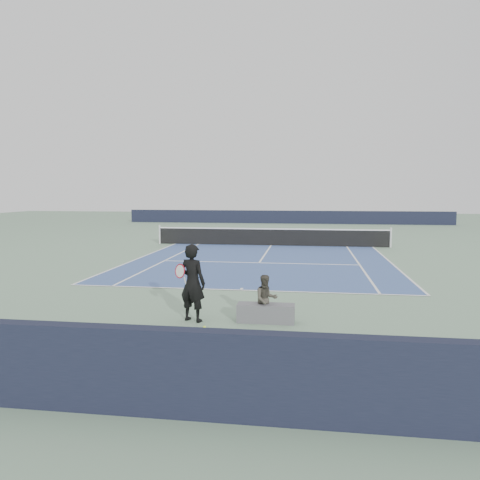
# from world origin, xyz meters

# --- Properties ---
(ground) EXTENTS (80.00, 80.00, 0.00)m
(ground) POSITION_xyz_m (0.00, 0.00, 0.00)
(ground) COLOR gray
(court_surface) EXTENTS (10.97, 23.77, 0.01)m
(court_surface) POSITION_xyz_m (0.00, 0.00, 0.01)
(court_surface) COLOR #3A538B
(court_surface) RESTS_ON ground
(tennis_net) EXTENTS (12.90, 0.10, 1.07)m
(tennis_net) POSITION_xyz_m (0.00, 0.00, 0.50)
(tennis_net) COLOR silver
(tennis_net) RESTS_ON ground
(windscreen_far) EXTENTS (30.00, 0.25, 1.20)m
(windscreen_far) POSITION_xyz_m (0.00, 17.88, 0.60)
(windscreen_far) COLOR black
(windscreen_far) RESTS_ON ground
(windscreen_near) EXTENTS (30.00, 0.25, 1.20)m
(windscreen_near) POSITION_xyz_m (0.00, -19.88, 0.60)
(windscreen_near) COLOR black
(windscreen_near) RESTS_ON ground
(tennis_player) EXTENTS (0.86, 0.69, 1.81)m
(tennis_player) POSITION_xyz_m (-0.63, -15.35, 0.91)
(tennis_player) COLOR black
(tennis_player) RESTS_ON ground
(tennis_ball) EXTENTS (0.07, 0.07, 0.07)m
(tennis_ball) POSITION_xyz_m (-0.22, -15.95, 0.04)
(tennis_ball) COLOR #C0EA30
(tennis_ball) RESTS_ON ground
(spectator_bench) EXTENTS (1.38, 0.87, 1.13)m
(spectator_bench) POSITION_xyz_m (1.06, -15.20, 0.39)
(spectator_bench) COLOR #59595E
(spectator_bench) RESTS_ON ground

